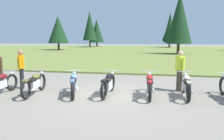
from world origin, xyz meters
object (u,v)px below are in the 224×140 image
at_px(motorcycle_sky_blue, 74,84).
at_px(rider_checking_bike, 21,67).
at_px(motorcycle_maroon, 0,84).
at_px(motorcycle_red, 150,85).
at_px(rider_with_back_turned, 180,68).
at_px(trail_marker_post, 1,69).
at_px(motorcycle_cream, 187,85).
at_px(motorcycle_olive, 35,83).
at_px(motorcycle_black, 108,84).

xyz_separation_m(motorcycle_sky_blue, rider_checking_bike, (-2.62, 0.66, 0.51)).
bearing_deg(motorcycle_sky_blue, motorcycle_maroon, -169.62).
relative_size(motorcycle_red, rider_with_back_turned, 1.26).
height_order(motorcycle_maroon, trail_marker_post, trail_marker_post).
bearing_deg(motorcycle_cream, motorcycle_red, -171.99).
distance_m(rider_checking_bike, trail_marker_post, 2.19).
xyz_separation_m(motorcycle_red, rider_checking_bike, (-5.49, 0.36, 0.51)).
bearing_deg(motorcycle_sky_blue, motorcycle_red, 5.92).
xyz_separation_m(motorcycle_sky_blue, motorcycle_red, (2.87, 0.30, 0.00)).
bearing_deg(motorcycle_cream, motorcycle_olive, -172.98).
bearing_deg(motorcycle_olive, trail_marker_post, 146.19).
relative_size(motorcycle_olive, rider_checking_bike, 1.26).
xyz_separation_m(motorcycle_black, trail_marker_post, (-5.79, 1.51, 0.18)).
relative_size(rider_checking_bike, trail_marker_post, 1.35).
distance_m(motorcycle_olive, rider_checking_bike, 1.50).
bearing_deg(motorcycle_cream, motorcycle_maroon, -171.89).
bearing_deg(rider_checking_bike, trail_marker_post, 149.16).
relative_size(motorcycle_maroon, motorcycle_cream, 1.00).
distance_m(motorcycle_maroon, trail_marker_post, 2.83).
relative_size(motorcycle_black, rider_checking_bike, 1.26).
relative_size(motorcycle_olive, motorcycle_black, 1.00).
xyz_separation_m(motorcycle_black, rider_with_back_turned, (2.75, 1.12, 0.51)).
height_order(motorcycle_red, rider_with_back_turned, rider_with_back_turned).
relative_size(motorcycle_cream, rider_checking_bike, 1.26).
distance_m(motorcycle_sky_blue, trail_marker_post, 4.82).
distance_m(motorcycle_maroon, motorcycle_red, 5.74).
height_order(rider_checking_bike, trail_marker_post, rider_checking_bike).
bearing_deg(trail_marker_post, motorcycle_cream, -8.37).
bearing_deg(motorcycle_sky_blue, motorcycle_cream, 6.59).
distance_m(motorcycle_maroon, motorcycle_olive, 1.33).
bearing_deg(rider_checking_bike, motorcycle_sky_blue, -14.10).
relative_size(motorcycle_sky_blue, rider_with_back_turned, 1.21).
bearing_deg(motorcycle_black, motorcycle_red, 1.48).
bearing_deg(rider_checking_bike, motorcycle_cream, -1.43).
xyz_separation_m(motorcycle_maroon, motorcycle_olive, (1.30, 0.30, 0.00)).
height_order(motorcycle_maroon, motorcycle_sky_blue, same).
distance_m(motorcycle_black, motorcycle_red, 1.56).
bearing_deg(motorcycle_red, motorcycle_olive, -173.28).
distance_m(motorcycle_olive, rider_with_back_turned, 5.81).
height_order(motorcycle_black, motorcycle_cream, same).
xyz_separation_m(motorcycle_red, rider_with_back_turned, (1.18, 1.08, 0.51)).
bearing_deg(motorcycle_maroon, motorcycle_black, 10.62).
bearing_deg(trail_marker_post, rider_checking_bike, -30.84).
height_order(motorcycle_cream, rider_with_back_turned, rider_with_back_turned).
bearing_deg(rider_with_back_turned, rider_checking_bike, -173.85).
height_order(motorcycle_black, rider_checking_bike, rider_checking_bike).
bearing_deg(motorcycle_sky_blue, rider_checking_bike, 165.90).
bearing_deg(motorcycle_red, motorcycle_black, -178.52).
bearing_deg(motorcycle_olive, motorcycle_cream, 7.02).
bearing_deg(motorcycle_red, trail_marker_post, 168.69).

